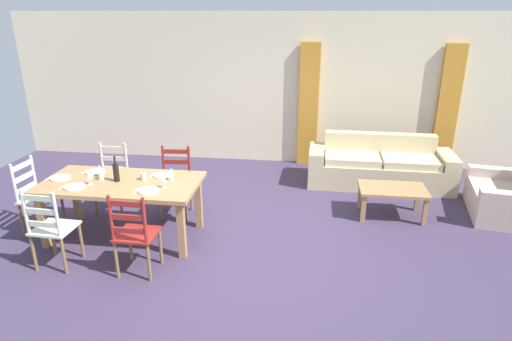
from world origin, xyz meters
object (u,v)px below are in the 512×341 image
dining_chair_near_left (51,228)px  coffee_cup_secondary (101,176)px  couch (379,167)px  armchair_upholstered (508,199)px  wine_bottle (116,172)px  dining_chair_near_right (135,234)px  wine_glass_far_left (99,168)px  dining_chair_far_right (176,182)px  coffee_table (392,192)px  coffee_cup_primary (143,176)px  dining_table (121,188)px  dining_chair_head_west (36,196)px  wine_glass_near_left (89,176)px  wine_glass_far_right (171,172)px  dining_chair_far_left (113,178)px  wine_glass_near_right (163,179)px

dining_chair_near_left → coffee_cup_secondary: (0.22, 0.79, 0.32)m
dining_chair_near_left → couch: (3.88, 3.00, -0.19)m
armchair_upholstered → wine_bottle: bearing=-165.9°
dining_chair_near_left → dining_chair_near_right: same height
wine_bottle → wine_glass_far_left: (-0.27, 0.11, -0.01)m
dining_chair_far_right → coffee_table: size_ratio=1.07×
dining_chair_far_right → coffee_cup_primary: size_ratio=10.67×
dining_table → wine_glass_far_left: wine_glass_far_left is taller
dining_chair_head_west → coffee_table: dining_chair_head_west is taller
dining_chair_near_left → wine_bottle: bearing=59.7°
wine_bottle → coffee_cup_secondary: 0.23m
wine_glass_near_left → coffee_cup_secondary: (0.06, 0.17, -0.07)m
dining_table → wine_glass_far_right: bearing=11.4°
dining_chair_far_left → couch: 4.17m
dining_chair_near_right → coffee_cup_primary: size_ratio=10.67×
wine_glass_far_left → coffee_table: size_ratio=0.18×
dining_chair_far_left → dining_table: bearing=-57.0°
wine_glass_near_left → coffee_cup_secondary: 0.19m
wine_glass_near_right → couch: 3.72m
wine_glass_near_left → dining_chair_far_left: bearing=100.7°
dining_chair_far_left → couch: bearing=21.2°
wine_glass_near_left → wine_glass_far_right: 0.96m
wine_glass_near_left → coffee_table: bearing=17.5°
wine_glass_far_right → dining_chair_near_right: bearing=-99.0°
dining_chair_far_right → wine_glass_near_right: bearing=-80.0°
dining_table → coffee_table: (3.41, 1.04, -0.31)m
couch → wine_glass_far_right: bearing=-142.6°
wine_glass_far_right → armchair_upholstered: (4.41, 1.16, -0.61)m
coffee_table → armchair_upholstered: size_ratio=0.71×
wine_glass_near_left → wine_glass_far_right: bearing=15.5°
wine_glass_far_left → armchair_upholstered: size_ratio=0.13×
dining_table → dining_chair_near_left: dining_chair_near_left is taller
wine_glass_near_right → coffee_table: bearing=22.4°
wine_glass_far_left → wine_glass_far_right: bearing=0.0°
dining_table → dining_chair_far_right: dining_chair_far_right is taller
wine_glass_far_right → coffee_table: (2.80, 0.92, -0.51)m
wine_bottle → coffee_cup_secondary: bearing=171.3°
couch → dining_chair_near_right: bearing=-134.2°
dining_chair_far_right → armchair_upholstered: 4.61m
dining_table → wine_glass_near_right: size_ratio=11.80×
wine_bottle → coffee_cup_primary: bearing=15.2°
dining_table → dining_chair_near_right: size_ratio=1.98×
dining_chair_near_right → wine_bottle: bearing=123.7°
dining_chair_head_west → couch: dining_chair_head_west is taller
dining_chair_head_west → coffee_table: 4.70m
dining_table → dining_chair_head_west: bearing=178.7°
dining_chair_head_west → coffee_cup_primary: dining_chair_head_west is taller
coffee_table → dining_chair_head_west: bearing=-167.5°
wine_glass_far_left → armchair_upholstered: 5.49m
dining_chair_far_right → armchair_upholstered: dining_chair_far_right is taller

